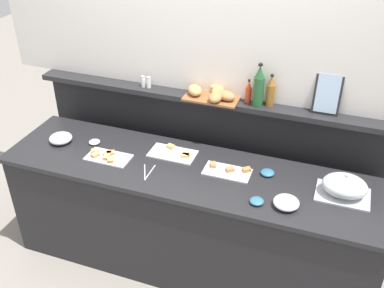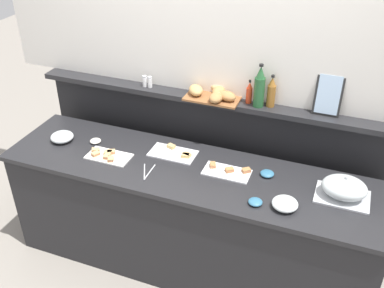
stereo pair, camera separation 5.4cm
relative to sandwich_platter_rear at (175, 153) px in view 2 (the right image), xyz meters
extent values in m
plane|color=gray|center=(0.16, 0.46, -0.92)|extent=(12.00, 12.00, 0.00)
cube|color=black|center=(0.16, -0.14, -0.48)|extent=(2.67, 0.66, 0.87)
cube|color=#232326|center=(0.16, -0.14, -0.03)|extent=(2.71, 0.70, 0.03)
cube|color=black|center=(0.16, 0.39, -0.31)|extent=(2.82, 0.08, 1.22)
cube|color=#232326|center=(0.16, 0.34, 0.32)|extent=(2.82, 0.22, 0.04)
cube|color=white|center=(0.16, 0.41, 1.01)|extent=(3.42, 0.08, 1.34)
cube|color=silver|center=(-0.01, 0.00, 0.00)|extent=(0.34, 0.19, 0.01)
cube|color=tan|center=(0.09, -0.02, 0.01)|extent=(0.06, 0.05, 0.01)
cube|color=#E5C666|center=(0.09, -0.02, 0.01)|extent=(0.06, 0.05, 0.01)
cube|color=tan|center=(0.09, -0.02, 0.02)|extent=(0.06, 0.05, 0.01)
cube|color=tan|center=(-0.05, 0.06, 0.01)|extent=(0.07, 0.06, 0.01)
cube|color=#E5C666|center=(-0.05, 0.06, 0.01)|extent=(0.07, 0.06, 0.01)
cube|color=tan|center=(-0.05, 0.06, 0.02)|extent=(0.07, 0.06, 0.01)
cube|color=tan|center=(0.10, -0.01, 0.01)|extent=(0.06, 0.05, 0.01)
cube|color=#E5C666|center=(0.10, -0.01, 0.01)|extent=(0.06, 0.05, 0.01)
cube|color=tan|center=(0.10, -0.01, 0.02)|extent=(0.06, 0.05, 0.01)
cube|color=white|center=(-0.43, -0.21, 0.00)|extent=(0.32, 0.17, 0.01)
cube|color=tan|center=(-0.52, -0.23, 0.01)|extent=(0.06, 0.07, 0.01)
cube|color=#B24738|center=(-0.52, -0.23, 0.01)|extent=(0.06, 0.07, 0.01)
cube|color=tan|center=(-0.52, -0.23, 0.02)|extent=(0.06, 0.07, 0.01)
cube|color=tan|center=(-0.55, -0.19, 0.01)|extent=(0.07, 0.06, 0.01)
cube|color=#B24738|center=(-0.55, -0.19, 0.01)|extent=(0.07, 0.06, 0.01)
cube|color=tan|center=(-0.55, -0.19, 0.02)|extent=(0.07, 0.06, 0.01)
cube|color=tan|center=(-0.43, -0.17, 0.01)|extent=(0.07, 0.06, 0.01)
cube|color=#B24738|center=(-0.43, -0.17, 0.01)|extent=(0.07, 0.06, 0.01)
cube|color=tan|center=(-0.43, -0.17, 0.02)|extent=(0.07, 0.06, 0.01)
cube|color=tan|center=(-0.43, -0.23, 0.01)|extent=(0.05, 0.06, 0.01)
cube|color=#B24738|center=(-0.43, -0.23, 0.01)|extent=(0.05, 0.06, 0.01)
cube|color=tan|center=(-0.43, -0.23, 0.02)|extent=(0.05, 0.06, 0.01)
cube|color=tan|center=(-0.45, -0.19, 0.01)|extent=(0.06, 0.05, 0.01)
cube|color=#B24738|center=(-0.45, -0.19, 0.01)|extent=(0.06, 0.05, 0.01)
cube|color=tan|center=(-0.45, -0.19, 0.02)|extent=(0.06, 0.05, 0.01)
cube|color=tan|center=(-0.39, -0.25, 0.01)|extent=(0.06, 0.07, 0.01)
cube|color=#B24738|center=(-0.39, -0.25, 0.01)|extent=(0.06, 0.07, 0.01)
cube|color=tan|center=(-0.39, -0.25, 0.02)|extent=(0.06, 0.07, 0.01)
cube|color=white|center=(0.43, -0.09, 0.00)|extent=(0.33, 0.17, 0.01)
cube|color=#AD7A47|center=(0.32, -0.06, 0.01)|extent=(0.06, 0.07, 0.01)
cube|color=#D1664C|center=(0.32, -0.06, 0.01)|extent=(0.06, 0.07, 0.01)
cube|color=#AD7A47|center=(0.32, -0.06, 0.02)|extent=(0.06, 0.07, 0.01)
cube|color=#AD7A47|center=(0.44, -0.08, 0.01)|extent=(0.07, 0.07, 0.01)
cube|color=#D1664C|center=(0.44, -0.08, 0.01)|extent=(0.07, 0.07, 0.01)
cube|color=#AD7A47|center=(0.44, -0.08, 0.02)|extent=(0.07, 0.07, 0.01)
cube|color=#AD7A47|center=(0.55, -0.04, 0.01)|extent=(0.07, 0.07, 0.01)
cube|color=#D1664C|center=(0.55, -0.04, 0.01)|extent=(0.07, 0.07, 0.01)
cube|color=#AD7A47|center=(0.55, -0.04, 0.02)|extent=(0.07, 0.07, 0.01)
cube|color=#B7BABF|center=(1.20, -0.08, 0.00)|extent=(0.34, 0.24, 0.01)
ellipsoid|color=silver|center=(1.20, -0.08, 0.07)|extent=(0.29, 0.23, 0.14)
sphere|color=#B7BABF|center=(1.20, -0.08, 0.15)|extent=(0.02, 0.02, 0.02)
ellipsoid|color=silver|center=(-0.88, -0.13, 0.03)|extent=(0.17, 0.17, 0.07)
ellipsoid|color=#599959|center=(-0.88, -0.13, 0.01)|extent=(0.14, 0.14, 0.04)
ellipsoid|color=silver|center=(0.87, -0.31, 0.02)|extent=(0.16, 0.16, 0.07)
ellipsoid|color=white|center=(0.87, -0.31, 0.01)|extent=(0.13, 0.13, 0.04)
ellipsoid|color=teal|center=(0.69, -0.34, 0.01)|extent=(0.09, 0.09, 0.03)
ellipsoid|color=silver|center=(-0.63, -0.07, 0.01)|extent=(0.08, 0.08, 0.03)
ellipsoid|color=teal|center=(0.70, -0.02, 0.01)|extent=(0.09, 0.09, 0.03)
cylinder|color=#B7BABF|center=(-0.11, -0.28, 0.00)|extent=(0.09, 0.17, 0.01)
cylinder|color=#B7BABF|center=(-0.07, -0.28, 0.00)|extent=(0.01, 0.18, 0.01)
sphere|color=#B7BABF|center=(-0.07, -0.37, 0.00)|extent=(0.01, 0.01, 0.01)
cylinder|color=#8E5B23|center=(0.61, 0.33, 0.42)|extent=(0.06, 0.06, 0.16)
cone|color=#8E5B23|center=(0.61, 0.33, 0.53)|extent=(0.05, 0.05, 0.06)
cylinder|color=black|center=(0.61, 0.33, 0.57)|extent=(0.02, 0.02, 0.02)
cylinder|color=red|center=(0.45, 0.32, 0.40)|extent=(0.04, 0.04, 0.12)
cone|color=red|center=(0.45, 0.32, 0.48)|extent=(0.04, 0.04, 0.04)
cylinder|color=black|center=(0.45, 0.32, 0.51)|extent=(0.02, 0.02, 0.02)
cylinder|color=#23562D|center=(0.53, 0.30, 0.45)|extent=(0.08, 0.08, 0.22)
cone|color=#23562D|center=(0.53, 0.30, 0.60)|extent=(0.06, 0.06, 0.08)
cylinder|color=black|center=(0.53, 0.30, 0.65)|extent=(0.03, 0.03, 0.02)
cylinder|color=white|center=(-0.37, 0.31, 0.38)|extent=(0.03, 0.03, 0.08)
cylinder|color=#B7BABF|center=(-0.37, 0.31, 0.42)|extent=(0.03, 0.03, 0.01)
cylinder|color=white|center=(-0.33, 0.31, 0.38)|extent=(0.03, 0.03, 0.08)
cylinder|color=#B7BABF|center=(-0.33, 0.31, 0.42)|extent=(0.03, 0.03, 0.01)
cube|color=brown|center=(0.19, 0.31, 0.35)|extent=(0.40, 0.26, 0.02)
ellipsoid|color=#B7844C|center=(0.22, 0.34, 0.39)|extent=(0.09, 0.15, 0.06)
ellipsoid|color=#AD7A47|center=(0.30, 0.28, 0.39)|extent=(0.17, 0.14, 0.07)
ellipsoid|color=tan|center=(0.19, 0.40, 0.39)|extent=(0.14, 0.12, 0.07)
ellipsoid|color=tan|center=(0.06, 0.28, 0.39)|extent=(0.16, 0.18, 0.07)
ellipsoid|color=tan|center=(0.25, 0.27, 0.39)|extent=(0.11, 0.14, 0.05)
ellipsoid|color=#AD7A47|center=(0.23, 0.32, 0.39)|extent=(0.15, 0.17, 0.06)
ellipsoid|color=#AD7A47|center=(0.23, 0.22, 0.39)|extent=(0.10, 0.13, 0.07)
cube|color=black|center=(0.99, 0.35, 0.49)|extent=(0.18, 0.07, 0.29)
cube|color=#99B2CC|center=(0.99, 0.34, 0.49)|extent=(0.15, 0.06, 0.26)
camera|label=1|loc=(1.05, -2.54, 1.80)|focal=41.94mm
camera|label=2|loc=(1.10, -2.52, 1.80)|focal=41.94mm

